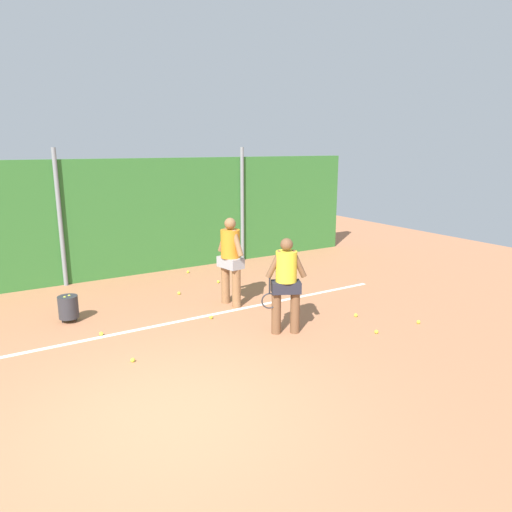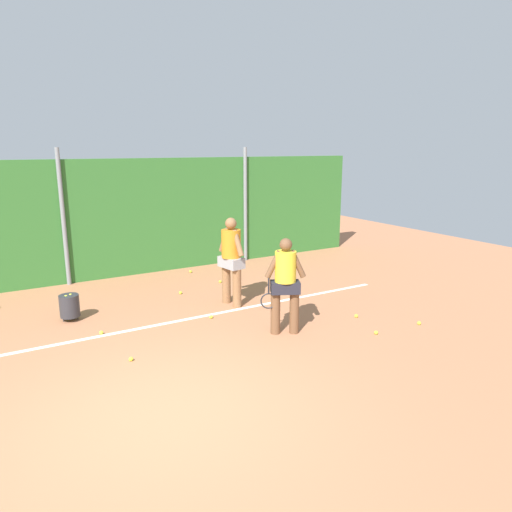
# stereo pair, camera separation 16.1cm
# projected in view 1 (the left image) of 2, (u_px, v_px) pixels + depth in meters

# --- Properties ---
(ground_plane) EXTENTS (26.24, 26.24, 0.00)m
(ground_plane) POSITION_uv_depth(u_px,v_px,m) (121.00, 356.00, 7.37)
(ground_plane) COLOR #B2704C
(hedge_fence_backdrop) EXTENTS (16.69, 0.25, 2.92)m
(hedge_fence_backdrop) POSITION_uv_depth(u_px,v_px,m) (59.00, 223.00, 10.95)
(hedge_fence_backdrop) COLOR #33702D
(hedge_fence_backdrop) RESTS_ON ground_plane
(fence_post_center) EXTENTS (0.10, 0.10, 3.18)m
(fence_post_center) POSITION_uv_depth(u_px,v_px,m) (60.00, 219.00, 10.78)
(fence_post_center) COLOR gray
(fence_post_center) RESTS_ON ground_plane
(fence_post_right) EXTENTS (0.10, 0.10, 3.18)m
(fence_post_right) POSITION_uv_depth(u_px,v_px,m) (242.00, 205.00, 13.23)
(fence_post_right) COLOR gray
(fence_post_right) RESTS_ON ground_plane
(court_baseline_paint) EXTENTS (12.19, 0.10, 0.01)m
(court_baseline_paint) POSITION_uv_depth(u_px,v_px,m) (106.00, 336.00, 8.15)
(court_baseline_paint) COLOR white
(court_baseline_paint) RESTS_ON ground_plane
(player_foreground_near) EXTENTS (0.75, 0.48, 1.70)m
(player_foreground_near) POSITION_uv_depth(u_px,v_px,m) (286.00, 281.00, 8.09)
(player_foreground_near) COLOR brown
(player_foreground_near) RESTS_ON ground_plane
(player_midcourt) EXTENTS (0.40, 0.75, 1.82)m
(player_midcourt) POSITION_uv_depth(u_px,v_px,m) (231.00, 257.00, 9.55)
(player_midcourt) COLOR #8C603D
(player_midcourt) RESTS_ON ground_plane
(ball_hopper) EXTENTS (0.36, 0.36, 0.51)m
(ball_hopper) POSITION_uv_depth(u_px,v_px,m) (68.00, 307.00, 8.77)
(ball_hopper) COLOR #2D2D33
(ball_hopper) RESTS_ON ground_plane
(tennis_ball_0) EXTENTS (0.07, 0.07, 0.07)m
(tennis_ball_0) POSITION_uv_depth(u_px,v_px,m) (418.00, 322.00, 8.72)
(tennis_ball_0) COLOR #CCDB33
(tennis_ball_0) RESTS_ON ground_plane
(tennis_ball_1) EXTENTS (0.07, 0.07, 0.07)m
(tennis_ball_1) POSITION_uv_depth(u_px,v_px,m) (188.00, 272.00, 12.20)
(tennis_ball_1) COLOR #CCDB33
(tennis_ball_1) RESTS_ON ground_plane
(tennis_ball_2) EXTENTS (0.07, 0.07, 0.07)m
(tennis_ball_2) POSITION_uv_depth(u_px,v_px,m) (101.00, 334.00, 8.18)
(tennis_ball_2) COLOR #CCDB33
(tennis_ball_2) RESTS_ON ground_plane
(tennis_ball_3) EXTENTS (0.07, 0.07, 0.07)m
(tennis_ball_3) POSITION_uv_depth(u_px,v_px,m) (356.00, 315.00, 9.07)
(tennis_ball_3) COLOR #CCDB33
(tennis_ball_3) RESTS_ON ground_plane
(tennis_ball_5) EXTENTS (0.07, 0.07, 0.07)m
(tennis_ball_5) POSITION_uv_depth(u_px,v_px,m) (211.00, 317.00, 8.97)
(tennis_ball_5) COLOR #CCDB33
(tennis_ball_5) RESTS_ON ground_plane
(tennis_ball_7) EXTENTS (0.07, 0.07, 0.07)m
(tennis_ball_7) POSITION_uv_depth(u_px,v_px,m) (133.00, 360.00, 7.17)
(tennis_ball_7) COLOR #CCDB33
(tennis_ball_7) RESTS_ON ground_plane
(tennis_ball_8) EXTENTS (0.07, 0.07, 0.07)m
(tennis_ball_8) POSITION_uv_depth(u_px,v_px,m) (179.00, 293.00, 10.44)
(tennis_ball_8) COLOR #CCDB33
(tennis_ball_8) RESTS_ON ground_plane
(tennis_ball_10) EXTENTS (0.07, 0.07, 0.07)m
(tennis_ball_10) POSITION_uv_depth(u_px,v_px,m) (218.00, 282.00, 11.31)
(tennis_ball_10) COLOR #CCDB33
(tennis_ball_10) RESTS_ON ground_plane
(tennis_ball_11) EXTENTS (0.07, 0.07, 0.07)m
(tennis_ball_11) POSITION_uv_depth(u_px,v_px,m) (376.00, 332.00, 8.27)
(tennis_ball_11) COLOR #CCDB33
(tennis_ball_11) RESTS_ON ground_plane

